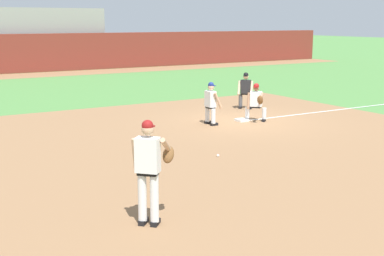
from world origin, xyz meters
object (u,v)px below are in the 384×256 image
(baseball, at_px, (218,156))
(first_base_bag, at_px, (242,120))
(pitcher, at_px, (149,166))
(first_baseman, at_px, (256,101))
(baserunner, at_px, (211,102))
(umpire, at_px, (246,89))

(baseball, bearing_deg, first_base_bag, 46.75)
(pitcher, bearing_deg, first_baseman, 41.88)
(first_baseman, bearing_deg, baserunner, 170.30)
(baseball, relative_size, first_baseman, 0.06)
(baserunner, bearing_deg, pitcher, -129.62)
(baseball, height_order, first_baseman, first_baseman)
(first_base_bag, height_order, baserunner, baserunner)
(pitcher, bearing_deg, umpire, 45.91)
(umpire, bearing_deg, pitcher, -134.09)
(baseball, xyz_separation_m, first_baseman, (3.93, 3.47, 0.69))
(baserunner, height_order, umpire, same)
(baserunner, distance_m, umpire, 3.69)
(pitcher, height_order, umpire, pitcher)
(first_base_bag, height_order, baseball, first_base_bag)
(first_base_bag, relative_size, baserunner, 0.26)
(baserunner, bearing_deg, baseball, -120.53)
(first_baseman, bearing_deg, umpire, 61.04)
(first_base_bag, relative_size, pitcher, 0.20)
(baseball, distance_m, umpire, 7.91)
(first_baseman, bearing_deg, first_base_bag, 151.21)
(first_baseman, distance_m, baserunner, 1.73)
(baseball, xyz_separation_m, baserunner, (2.22, 3.76, 0.76))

